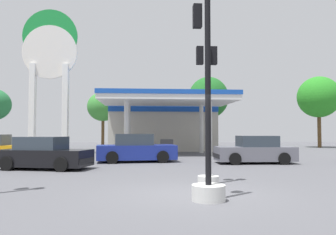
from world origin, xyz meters
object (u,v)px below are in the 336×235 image
car_4 (44,154)px  traffic_signal_0 (207,150)px  car_2 (136,149)px  tree_1 (103,107)px  tree_2 (208,98)px  station_pole_sign (50,63)px  tree_3 (319,97)px  car_0 (255,151)px  traffic_signal_1 (208,125)px

car_4 → traffic_signal_0: bearing=-50.8°
car_2 → tree_1: (-3.85, 17.47, 3.64)m
car_4 → tree_2: 23.06m
station_pole_sign → tree_3: (25.50, 8.35, -1.48)m
car_2 → tree_1: tree_1 is taller
car_0 → tree_3: 21.45m
tree_2 → tree_3: (11.59, -1.07, 0.05)m
station_pole_sign → tree_1: station_pole_sign is taller
car_2 → traffic_signal_0: traffic_signal_0 is taller
car_0 → car_4: bearing=-169.3°
station_pole_sign → car_4: (2.62, -10.15, -6.16)m
traffic_signal_1 → tree_2: 25.05m
tree_1 → station_pole_sign: bearing=-104.5°
car_4 → tree_2: bearing=60.0°
car_2 → tree_3: tree_3 is taller
car_2 → tree_1: bearing=102.4°
traffic_signal_1 → traffic_signal_0: bearing=-101.7°
car_4 → tree_3: bearing=39.0°
traffic_signal_1 → car_4: bearing=143.2°
car_0 → traffic_signal_0: bearing=-115.4°
tree_2 → tree_1: bearing=174.4°
station_pole_sign → car_0: size_ratio=2.68×
car_4 → tree_2: tree_2 is taller
station_pole_sign → car_2: size_ratio=2.46×
traffic_signal_0 → traffic_signal_1: (0.50, 2.40, 0.63)m
station_pole_sign → car_0: station_pole_sign is taller
car_2 → traffic_signal_1: traffic_signal_1 is taller
car_0 → tree_2: (1.16, 17.67, 4.63)m
station_pole_sign → traffic_signal_0: (8.45, -17.29, -5.61)m
car_4 → traffic_signal_1: size_ratio=0.96×
car_2 → car_4: car_2 is taller
car_4 → traffic_signal_1: traffic_signal_1 is taller
car_2 → tree_3: size_ratio=0.59×
traffic_signal_0 → tree_2: (5.46, 26.71, 4.09)m
station_pole_sign → tree_3: 26.87m
station_pole_sign → traffic_signal_0: station_pole_sign is taller
car_0 → car_2: (-6.17, 1.31, 0.04)m
station_pole_sign → car_2: 11.35m
car_4 → tree_1: size_ratio=0.72×
station_pole_sign → car_0: (12.74, -8.25, -6.15)m
station_pole_sign → car_2: bearing=-46.6°
car_0 → traffic_signal_0: size_ratio=0.83×
traffic_signal_1 → tree_1: size_ratio=0.75×
traffic_signal_1 → tree_1: (-6.22, 25.41, 2.51)m
car_0 → tree_2: 18.30m
car_4 → tree_1: bearing=89.7°
tree_1 → tree_3: (22.77, -2.17, 0.99)m
traffic_signal_0 → traffic_signal_1: traffic_signal_0 is taller
car_4 → tree_1: tree_1 is taller
car_0 → car_2: bearing=168.0°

